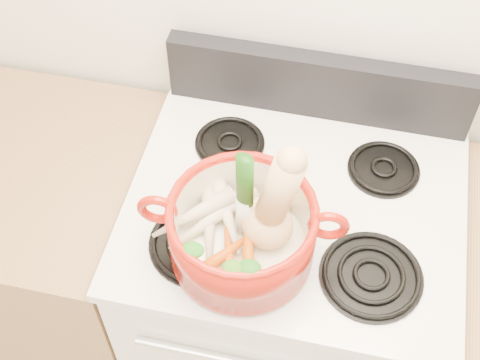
% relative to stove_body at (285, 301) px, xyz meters
% --- Properties ---
extents(stove_body, '(0.76, 0.65, 0.92)m').
position_rel_stove_body_xyz_m(stove_body, '(0.00, 0.00, 0.00)').
color(stove_body, silver).
rests_on(stove_body, floor).
extents(cooktop, '(0.78, 0.67, 0.03)m').
position_rel_stove_body_xyz_m(cooktop, '(0.00, 0.00, 0.47)').
color(cooktop, silver).
rests_on(cooktop, stove_body).
extents(control_backsplash, '(0.76, 0.05, 0.18)m').
position_rel_stove_body_xyz_m(control_backsplash, '(0.00, 0.30, 0.58)').
color(control_backsplash, black).
rests_on(control_backsplash, cooktop).
extents(burner_front_left, '(0.22, 0.22, 0.02)m').
position_rel_stove_body_xyz_m(burner_front_left, '(-0.19, -0.16, 0.50)').
color(burner_front_left, black).
rests_on(burner_front_left, cooktop).
extents(burner_front_right, '(0.22, 0.22, 0.02)m').
position_rel_stove_body_xyz_m(burner_front_right, '(0.19, -0.16, 0.50)').
color(burner_front_right, black).
rests_on(burner_front_right, cooktop).
extents(burner_back_left, '(0.17, 0.17, 0.02)m').
position_rel_stove_body_xyz_m(burner_back_left, '(-0.19, 0.14, 0.50)').
color(burner_back_left, black).
rests_on(burner_back_left, cooktop).
extents(burner_back_right, '(0.17, 0.17, 0.02)m').
position_rel_stove_body_xyz_m(burner_back_right, '(0.19, 0.14, 0.50)').
color(burner_back_right, black).
rests_on(burner_back_right, cooktop).
extents(dutch_oven, '(0.34, 0.34, 0.15)m').
position_rel_stove_body_xyz_m(dutch_oven, '(-0.09, -0.17, 0.58)').
color(dutch_oven, maroon).
rests_on(dutch_oven, burner_front_left).
extents(pot_handle_left, '(0.09, 0.03, 0.09)m').
position_rel_stove_body_xyz_m(pot_handle_left, '(-0.26, -0.18, 0.64)').
color(pot_handle_left, maroon).
rests_on(pot_handle_left, dutch_oven).
extents(pot_handle_right, '(0.09, 0.03, 0.09)m').
position_rel_stove_body_xyz_m(pot_handle_right, '(0.08, -0.15, 0.64)').
color(pot_handle_right, maroon).
rests_on(pot_handle_right, dutch_oven).
extents(squash, '(0.17, 0.12, 0.29)m').
position_rel_stove_body_xyz_m(squash, '(-0.04, -0.14, 0.68)').
color(squash, tan).
rests_on(squash, dutch_oven).
extents(leek, '(0.05, 0.06, 0.26)m').
position_rel_stove_body_xyz_m(leek, '(-0.09, -0.13, 0.67)').
color(leek, beige).
rests_on(leek, dutch_oven).
extents(ginger, '(0.10, 0.09, 0.05)m').
position_rel_stove_body_xyz_m(ginger, '(-0.06, -0.08, 0.56)').
color(ginger, tan).
rests_on(ginger, dutch_oven).
extents(parsnip_0, '(0.11, 0.25, 0.07)m').
position_rel_stove_body_xyz_m(parsnip_0, '(-0.17, -0.13, 0.56)').
color(parsnip_0, beige).
rests_on(parsnip_0, dutch_oven).
extents(parsnip_1, '(0.18, 0.20, 0.07)m').
position_rel_stove_body_xyz_m(parsnip_1, '(-0.16, -0.14, 0.57)').
color(parsnip_1, beige).
rests_on(parsnip_1, dutch_oven).
extents(parsnip_2, '(0.14, 0.20, 0.06)m').
position_rel_stove_body_xyz_m(parsnip_2, '(-0.14, -0.12, 0.58)').
color(parsnip_2, beige).
rests_on(parsnip_2, dutch_oven).
extents(parsnip_3, '(0.18, 0.16, 0.06)m').
position_rel_stove_body_xyz_m(parsnip_3, '(-0.20, -0.14, 0.58)').
color(parsnip_3, beige).
rests_on(parsnip_3, dutch_oven).
extents(carrot_0, '(0.08, 0.17, 0.05)m').
position_rel_stove_body_xyz_m(carrot_0, '(-0.10, -0.23, 0.56)').
color(carrot_0, '#D6500A').
rests_on(carrot_0, dutch_oven).
extents(carrot_1, '(0.13, 0.15, 0.05)m').
position_rel_stove_body_xyz_m(carrot_1, '(-0.12, -0.22, 0.56)').
color(carrot_1, '#B95809').
rests_on(carrot_1, dutch_oven).
extents(carrot_2, '(0.08, 0.19, 0.05)m').
position_rel_stove_body_xyz_m(carrot_2, '(-0.07, -0.20, 0.57)').
color(carrot_2, '#BB5909').
rests_on(carrot_2, dutch_oven).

